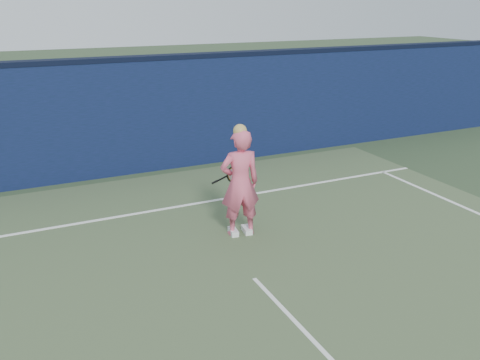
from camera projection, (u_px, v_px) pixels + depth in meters
name	position (u px, v px, depth m)	size (l,w,h in m)	color
ground	(290.00, 317.00, 6.34)	(80.00, 80.00, 0.00)	#2F4027
backstop_wall	(147.00, 117.00, 11.48)	(24.00, 0.40, 2.50)	black
wall_cap	(143.00, 58.00, 11.05)	(24.00, 0.42, 0.10)	black
player	(240.00, 183.00, 8.30)	(0.71, 0.52, 1.90)	#E55978
racket	(231.00, 175.00, 8.72)	(0.54, 0.15, 0.29)	black
court_lines	(304.00, 331.00, 6.06)	(11.00, 12.04, 0.01)	white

